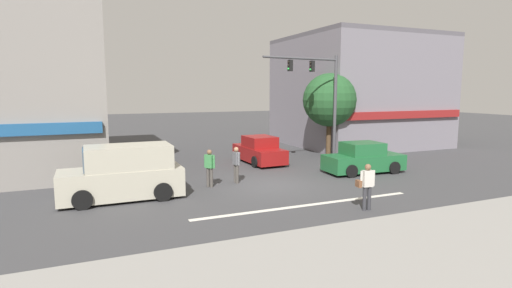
{
  "coord_description": "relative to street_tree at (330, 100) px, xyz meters",
  "views": [
    {
      "loc": [
        -7.45,
        -15.93,
        4.23
      ],
      "look_at": [
        0.26,
        2.0,
        1.6
      ],
      "focal_mm": 28.0,
      "sensor_mm": 36.0,
      "label": 1
    }
  ],
  "objects": [
    {
      "name": "pedestrian_mid_crossing",
      "position": [
        -8.05,
        -4.63,
        -2.66
      ],
      "size": [
        0.27,
        0.57,
        1.67
      ],
      "color": "#4C4742",
      "rests_on": "ground"
    },
    {
      "name": "lane_marking_stripe",
      "position": [
        -6.85,
        -9.04,
        -3.61
      ],
      "size": [
        9.0,
        0.24,
        0.01
      ],
      "primitive_type": "cube",
      "color": "silver",
      "rests_on": "ground"
    },
    {
      "name": "sedan_crossing_center",
      "position": [
        -1.18,
        -5.0,
        -2.9
      ],
      "size": [
        4.19,
        2.06,
        1.58
      ],
      "color": "#1E6033",
      "rests_on": "ground"
    },
    {
      "name": "sidewalk_curb",
      "position": [
        -6.85,
        -14.04,
        -3.53
      ],
      "size": [
        40.0,
        5.0,
        0.16
      ],
      "primitive_type": "cube",
      "color": "gray",
      "rests_on": "ground"
    },
    {
      "name": "ground_plane",
      "position": [
        -6.85,
        -5.54,
        -3.61
      ],
      "size": [
        120.0,
        120.0,
        0.0
      ],
      "primitive_type": "plane",
      "color": "#3D3D3F"
    },
    {
      "name": "pedestrian_foreground_with_bag",
      "position": [
        -5.29,
        -10.39,
        -2.66
      ],
      "size": [
        0.67,
        0.37,
        1.67
      ],
      "color": "#333338",
      "rests_on": "ground"
    },
    {
      "name": "van_waiting_far",
      "position": [
        -13.02,
        -5.43,
        -2.61
      ],
      "size": [
        4.6,
        2.04,
        2.11
      ],
      "color": "#B7B29E",
      "rests_on": "ground"
    },
    {
      "name": "utility_pole_near_left",
      "position": [
        -14.89,
        -1.43,
        0.26
      ],
      "size": [
        1.4,
        0.22,
        7.44
      ],
      "color": "brown",
      "rests_on": "ground"
    },
    {
      "name": "traffic_light_mast",
      "position": [
        -1.9,
        -2.06,
        0.56
      ],
      "size": [
        4.88,
        0.57,
        6.2
      ],
      "color": "#47474C",
      "rests_on": "ground"
    },
    {
      "name": "building_right_corner",
      "position": [
        5.53,
        4.43,
        0.55
      ],
      "size": [
        10.49,
        10.39,
        8.32
      ],
      "color": "slate",
      "rests_on": "ground"
    },
    {
      "name": "pedestrian_far_side",
      "position": [
        -9.39,
        -4.9,
        -2.66
      ],
      "size": [
        0.39,
        0.48,
        1.67
      ],
      "color": "#4C4742",
      "rests_on": "ground"
    },
    {
      "name": "sedan_crossing_rightbound",
      "position": [
        -5.0,
        -0.29,
        -2.9
      ],
      "size": [
        1.99,
        4.16,
        1.58
      ],
      "color": "maroon",
      "rests_on": "ground"
    },
    {
      "name": "street_tree",
      "position": [
        0.0,
        0.0,
        0.0
      ],
      "size": [
        3.38,
        3.38,
        5.32
      ],
      "color": "#4C3823",
      "rests_on": "ground"
    }
  ]
}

